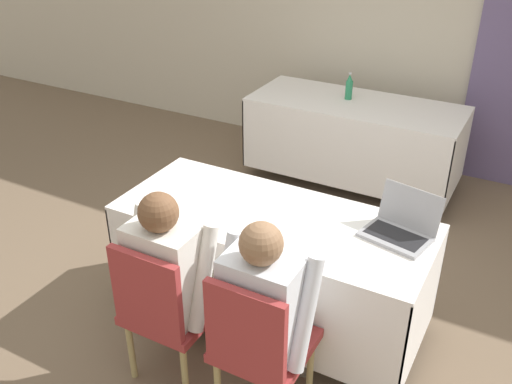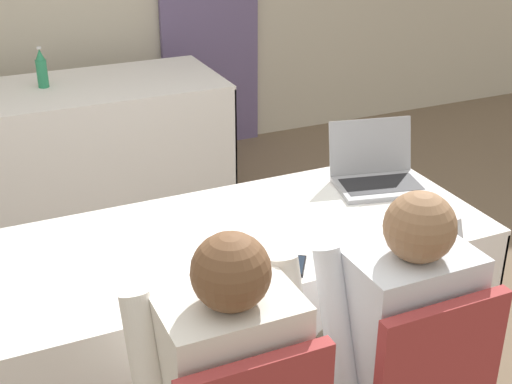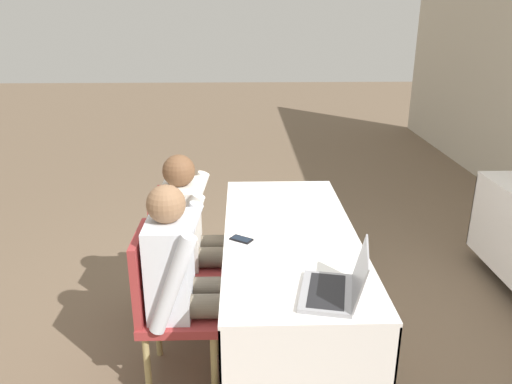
# 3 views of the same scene
# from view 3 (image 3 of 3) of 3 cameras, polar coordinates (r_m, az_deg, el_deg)

# --- Properties ---
(ground_plane) EXTENTS (24.00, 24.00, 0.00)m
(ground_plane) POSITION_cam_3_polar(r_m,az_deg,el_deg) (3.30, 3.60, -16.69)
(ground_plane) COLOR brown
(conference_table_near) EXTENTS (1.82, 0.76, 0.76)m
(conference_table_near) POSITION_cam_3_polar(r_m,az_deg,el_deg) (2.99, 3.84, -7.84)
(conference_table_near) COLOR white
(conference_table_near) RESTS_ON ground_plane
(laptop) EXTENTS (0.40, 0.35, 0.24)m
(laptop) POSITION_cam_3_polar(r_m,az_deg,el_deg) (2.30, 9.19, -10.64)
(laptop) COLOR #99999E
(laptop) RESTS_ON conference_table_near
(cell_phone) EXTENTS (0.12, 0.14, 0.01)m
(cell_phone) POSITION_cam_3_polar(r_m,az_deg,el_deg) (2.80, -1.68, -5.42)
(cell_phone) COLOR black
(cell_phone) RESTS_ON conference_table_near
(paper_beside_laptop) EXTENTS (0.29, 0.35, 0.00)m
(paper_beside_laptop) POSITION_cam_3_polar(r_m,az_deg,el_deg) (2.55, 7.67, -8.51)
(paper_beside_laptop) COLOR white
(paper_beside_laptop) RESTS_ON conference_table_near
(paper_centre_table) EXTENTS (0.26, 0.33, 0.00)m
(paper_centre_table) POSITION_cam_3_polar(r_m,az_deg,el_deg) (3.34, 5.22, -1.26)
(paper_centre_table) COLOR white
(paper_centre_table) RESTS_ON conference_table_near
(paper_left_edge) EXTENTS (0.30, 0.35, 0.00)m
(paper_left_edge) POSITION_cam_3_polar(r_m,az_deg,el_deg) (2.93, 6.52, -4.45)
(paper_left_edge) COLOR white
(paper_left_edge) RESTS_ON conference_table_near
(chair_near_left) EXTENTS (0.44, 0.44, 0.89)m
(chair_near_left) POSITION_cam_3_polar(r_m,az_deg,el_deg) (3.29, -8.76, -6.98)
(chair_near_left) COLOR tan
(chair_near_left) RESTS_ON ground_plane
(chair_near_right) EXTENTS (0.44, 0.44, 0.89)m
(chair_near_right) POSITION_cam_3_polar(r_m,az_deg,el_deg) (2.81, -10.08, -12.11)
(chair_near_right) COLOR tan
(chair_near_right) RESTS_ON ground_plane
(person_checkered_shirt) EXTENTS (0.50, 0.52, 1.15)m
(person_checkered_shirt) POSITION_cam_3_polar(r_m,az_deg,el_deg) (3.21, -7.09, -4.44)
(person_checkered_shirt) COLOR #665B4C
(person_checkered_shirt) RESTS_ON ground_plane
(person_white_shirt) EXTENTS (0.50, 0.52, 1.15)m
(person_white_shirt) POSITION_cam_3_polar(r_m,az_deg,el_deg) (2.72, -8.12, -9.28)
(person_white_shirt) COLOR #665B4C
(person_white_shirt) RESTS_ON ground_plane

